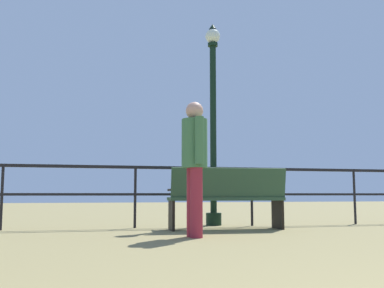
# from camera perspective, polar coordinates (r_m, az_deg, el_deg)

# --- Properties ---
(pier_railing) EXTENTS (18.44, 0.05, 1.02)m
(pier_railing) POSITION_cam_1_polar(r_m,az_deg,el_deg) (7.63, 0.43, -4.89)
(pier_railing) COLOR black
(pier_railing) RESTS_ON ground_plane
(bench_near_left) EXTENTS (1.82, 0.75, 0.95)m
(bench_near_left) POSITION_cam_1_polar(r_m,az_deg,el_deg) (7.00, 4.51, -6.51)
(bench_near_left) COLOR #2C4A31
(bench_near_left) RESTS_ON ground_plane
(lamppost_center) EXTENTS (0.27, 0.27, 3.70)m
(lamppost_center) POSITION_cam_1_polar(r_m,az_deg,el_deg) (8.12, 2.72, 3.29)
(lamppost_center) COLOR black
(lamppost_center) RESTS_ON ground_plane
(person_by_bench) EXTENTS (0.34, 0.56, 1.76)m
(person_by_bench) POSITION_cam_1_polar(r_m,az_deg,el_deg) (5.81, 0.32, -1.88)
(person_by_bench) COLOR maroon
(person_by_bench) RESTS_ON ground_plane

